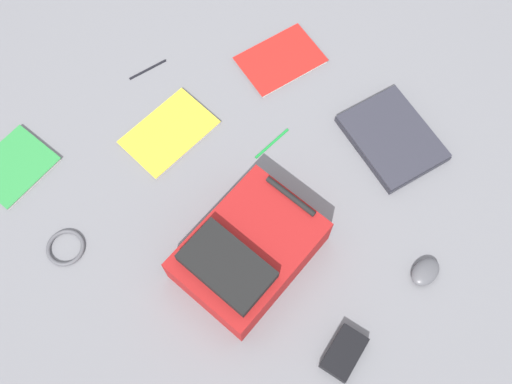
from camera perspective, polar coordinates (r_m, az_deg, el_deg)
The scene contains 11 objects.
ground_plane at distance 1.73m, azimuth -0.69°, elevation 1.05°, with size 4.05×4.05×0.00m, color slate.
backpack at distance 1.58m, azimuth -0.89°, elevation -6.10°, with size 0.33×0.42×0.16m.
laptop at distance 1.83m, azimuth 13.64°, elevation 5.37°, with size 0.34×0.29×0.03m.
book_red at distance 1.90m, azimuth -23.30°, elevation 2.39°, with size 0.22×0.25×0.01m.
book_blue at distance 1.95m, azimuth 2.49°, elevation 13.24°, with size 0.23×0.29×0.01m.
book_comic at distance 1.82m, azimuth -8.79°, elevation 5.97°, with size 0.20×0.29×0.01m.
computer_mouse at distance 1.69m, azimuth 16.78°, elevation -7.75°, with size 0.07×0.10×0.03m, color #4C4C51.
cable_coil at distance 1.74m, azimuth -18.73°, elevation -5.35°, with size 0.11×0.11×0.01m, color #4C4C51.
power_brick at distance 1.59m, azimuth 8.93°, elevation -15.82°, with size 0.08×0.13×0.03m, color black.
pen_black at distance 1.96m, azimuth -10.93°, elevation 12.15°, with size 0.01×0.01×0.14m, color black.
pen_blue at distance 1.78m, azimuth 1.61°, elevation 4.99°, with size 0.01×0.01×0.15m, color #198C33.
Camera 1 is at (0.53, -0.46, 1.58)m, focal length 39.47 mm.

